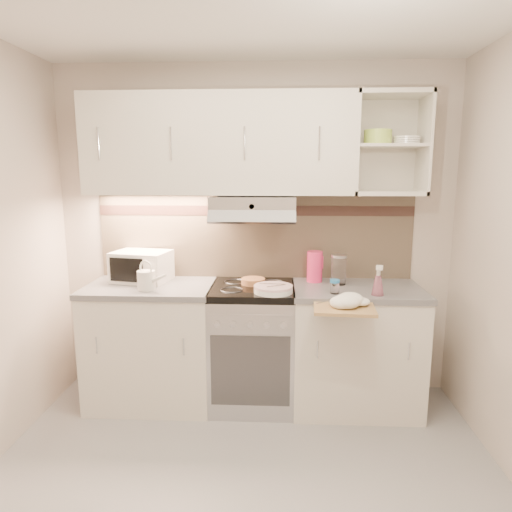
{
  "coord_description": "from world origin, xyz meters",
  "views": [
    {
      "loc": [
        0.18,
        -2.09,
        1.72
      ],
      "look_at": [
        0.03,
        0.95,
        1.15
      ],
      "focal_mm": 32.0,
      "sensor_mm": 36.0,
      "label": 1
    }
  ],
  "objects_px": {
    "electric_range": "(253,345)",
    "glass_jar": "(339,269)",
    "spray_bottle": "(378,283)",
    "cutting_board": "(344,307)",
    "pink_pitcher": "(315,266)",
    "plate_stack": "(273,289)",
    "microwave": "(142,266)",
    "watering_can": "(147,279)"
  },
  "relations": [
    {
      "from": "watering_can",
      "to": "plate_stack",
      "type": "bearing_deg",
      "value": 22.87
    },
    {
      "from": "microwave",
      "to": "pink_pitcher",
      "type": "height_order",
      "value": "pink_pitcher"
    },
    {
      "from": "pink_pitcher",
      "to": "spray_bottle",
      "type": "bearing_deg",
      "value": -66.06
    },
    {
      "from": "plate_stack",
      "to": "glass_jar",
      "type": "relative_size",
      "value": 1.21
    },
    {
      "from": "microwave",
      "to": "cutting_board",
      "type": "height_order",
      "value": "microwave"
    },
    {
      "from": "microwave",
      "to": "plate_stack",
      "type": "distance_m",
      "value": 1.04
    },
    {
      "from": "spray_bottle",
      "to": "watering_can",
      "type": "bearing_deg",
      "value": -164.95
    },
    {
      "from": "cutting_board",
      "to": "microwave",
      "type": "bearing_deg",
      "value": 164.42
    },
    {
      "from": "microwave",
      "to": "pink_pitcher",
      "type": "bearing_deg",
      "value": 12.96
    },
    {
      "from": "electric_range",
      "to": "glass_jar",
      "type": "relative_size",
      "value": 4.11
    },
    {
      "from": "microwave",
      "to": "spray_bottle",
      "type": "xyz_separation_m",
      "value": [
        1.69,
        -0.32,
        -0.03
      ]
    },
    {
      "from": "microwave",
      "to": "glass_jar",
      "type": "xyz_separation_m",
      "value": [
        1.47,
        -0.03,
        -0.0
      ]
    },
    {
      "from": "glass_jar",
      "to": "cutting_board",
      "type": "relative_size",
      "value": 0.58
    },
    {
      "from": "microwave",
      "to": "watering_can",
      "type": "height_order",
      "value": "microwave"
    },
    {
      "from": "watering_can",
      "to": "glass_jar",
      "type": "bearing_deg",
      "value": 34.53
    },
    {
      "from": "pink_pitcher",
      "to": "microwave",
      "type": "bearing_deg",
      "value": 158.44
    },
    {
      "from": "pink_pitcher",
      "to": "glass_jar",
      "type": "distance_m",
      "value": 0.18
    },
    {
      "from": "spray_bottle",
      "to": "electric_range",
      "type": "bearing_deg",
      "value": -175.94
    },
    {
      "from": "cutting_board",
      "to": "watering_can",
      "type": "bearing_deg",
      "value": 173.01
    },
    {
      "from": "watering_can",
      "to": "spray_bottle",
      "type": "bearing_deg",
      "value": 22.76
    },
    {
      "from": "pink_pitcher",
      "to": "cutting_board",
      "type": "bearing_deg",
      "value": -98.91
    },
    {
      "from": "electric_range",
      "to": "glass_jar",
      "type": "bearing_deg",
      "value": 8.13
    },
    {
      "from": "electric_range",
      "to": "cutting_board",
      "type": "xyz_separation_m",
      "value": [
        0.6,
        -0.39,
        0.42
      ]
    },
    {
      "from": "glass_jar",
      "to": "electric_range",
      "type": "bearing_deg",
      "value": -171.87
    },
    {
      "from": "pink_pitcher",
      "to": "spray_bottle",
      "type": "distance_m",
      "value": 0.53
    },
    {
      "from": "plate_stack",
      "to": "pink_pitcher",
      "type": "xyz_separation_m",
      "value": [
        0.31,
        0.33,
        0.09
      ]
    },
    {
      "from": "glass_jar",
      "to": "plate_stack",
      "type": "bearing_deg",
      "value": -151.28
    },
    {
      "from": "glass_jar",
      "to": "spray_bottle",
      "type": "height_order",
      "value": "glass_jar"
    },
    {
      "from": "electric_range",
      "to": "watering_can",
      "type": "xyz_separation_m",
      "value": [
        -0.73,
        -0.14,
        0.52
      ]
    },
    {
      "from": "glass_jar",
      "to": "spray_bottle",
      "type": "distance_m",
      "value": 0.37
    },
    {
      "from": "pink_pitcher",
      "to": "spray_bottle",
      "type": "xyz_separation_m",
      "value": [
        0.39,
        -0.36,
        -0.03
      ]
    },
    {
      "from": "glass_jar",
      "to": "cutting_board",
      "type": "bearing_deg",
      "value": -92.87
    },
    {
      "from": "watering_can",
      "to": "pink_pitcher",
      "type": "height_order",
      "value": "pink_pitcher"
    },
    {
      "from": "cutting_board",
      "to": "spray_bottle",
      "type": "bearing_deg",
      "value": 41.76
    },
    {
      "from": "microwave",
      "to": "cutting_board",
      "type": "bearing_deg",
      "value": -8.45
    },
    {
      "from": "pink_pitcher",
      "to": "cutting_board",
      "type": "distance_m",
      "value": 0.59
    },
    {
      "from": "glass_jar",
      "to": "spray_bottle",
      "type": "relative_size",
      "value": 1.0
    },
    {
      "from": "pink_pitcher",
      "to": "glass_jar",
      "type": "relative_size",
      "value": 1.05
    },
    {
      "from": "pink_pitcher",
      "to": "cutting_board",
      "type": "height_order",
      "value": "pink_pitcher"
    },
    {
      "from": "plate_stack",
      "to": "spray_bottle",
      "type": "distance_m",
      "value": 0.7
    },
    {
      "from": "plate_stack",
      "to": "glass_jar",
      "type": "bearing_deg",
      "value": 28.72
    },
    {
      "from": "electric_range",
      "to": "pink_pitcher",
      "type": "bearing_deg",
      "value": 19.47
    }
  ]
}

